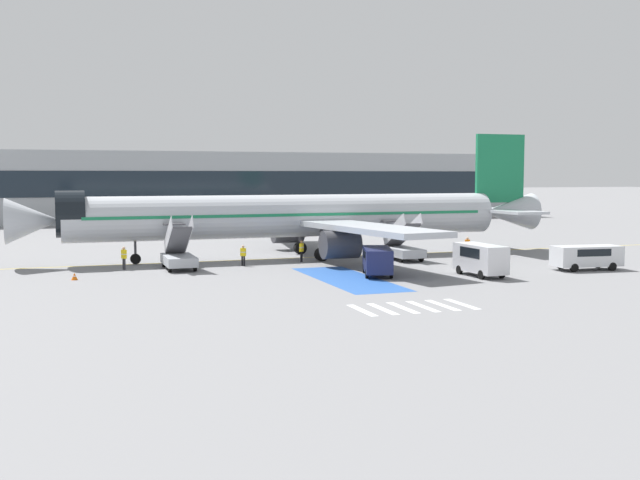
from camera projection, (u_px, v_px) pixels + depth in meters
ground_plane at (284, 257)px, 65.31m from camera, size 600.00×600.00×0.00m
apron_leadline_yellow at (291, 258)px, 64.61m from camera, size 81.53×0.76×0.01m
apron_stand_patch_blue at (348, 279)px, 51.78m from camera, size 4.12×13.41×0.01m
apron_walkway_bar_0 at (362, 310)px, 39.75m from camera, size 0.44×3.60×0.01m
apron_walkway_bar_1 at (383, 309)px, 40.13m from camera, size 0.44×3.60×0.01m
apron_walkway_bar_2 at (403, 308)px, 40.52m from camera, size 0.44×3.60×0.01m
apron_walkway_bar_3 at (423, 306)px, 40.90m from camera, size 0.44×3.60×0.01m
apron_walkway_bar_4 at (442, 305)px, 41.29m from camera, size 0.44×3.60×0.01m
apron_walkway_bar_5 at (462, 304)px, 41.68m from camera, size 0.44×3.60×0.01m
airliner at (299, 216)px, 64.52m from camera, size 47.02×34.51×10.99m
boarding_stairs_forward at (179, 256)px, 57.02m from camera, size 2.23×5.24×4.20m
boarding_stairs_aft at (402, 248)px, 63.18m from camera, size 2.23×5.24×4.05m
fuel_tanker at (274, 220)px, 90.44m from camera, size 4.04×9.87×3.41m
service_van_0 at (377, 259)px, 53.37m from camera, size 3.23×5.00×1.98m
service_van_1 at (587, 255)px, 56.50m from camera, size 5.33×2.42×1.83m
service_van_2 at (480, 257)px, 53.01m from camera, size 1.92×4.73×2.26m
ground_crew_0 at (301, 250)px, 61.67m from camera, size 0.46×0.47×1.78m
ground_crew_1 at (243, 254)px, 58.93m from camera, size 0.49×0.42×1.64m
ground_crew_2 at (467, 246)px, 64.66m from camera, size 0.48×0.36×1.84m
ground_crew_3 at (124, 256)px, 56.66m from camera, size 0.42×0.49×1.76m
traffic_cone_0 at (74, 276)px, 51.19m from camera, size 0.44×0.44×0.49m
traffic_cone_1 at (459, 259)px, 61.70m from camera, size 0.42×0.42×0.47m
terminal_building at (266, 186)px, 121.23m from camera, size 86.43×12.10×10.67m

